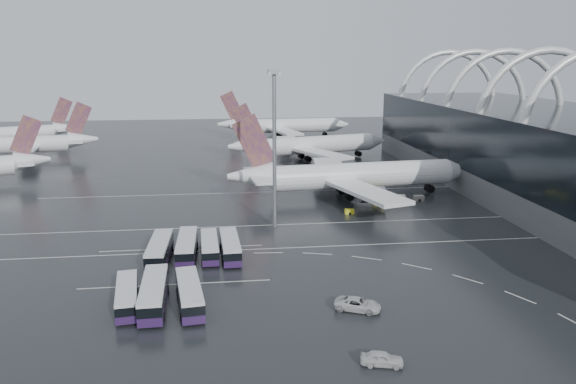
{
  "coord_description": "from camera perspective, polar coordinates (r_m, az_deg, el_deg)",
  "views": [
    {
      "loc": [
        -16.91,
        -94.32,
        32.58
      ],
      "look_at": [
        -4.02,
        10.6,
        7.0
      ],
      "focal_mm": 35.0,
      "sensor_mm": 36.0,
      "label": 1
    }
  ],
  "objects": [
    {
      "name": "gse_cart_belly_d",
      "position": [
        133.49,
        13.13,
        -0.61
      ],
      "size": [
        2.29,
        1.35,
        1.25
      ],
      "primitive_type": "cube",
      "color": "slate",
      "rests_on": "ground"
    },
    {
      "name": "gse_cart_belly_c",
      "position": [
        119.93,
        6.25,
        -1.98
      ],
      "size": [
        1.91,
        1.13,
        1.04
      ],
      "primitive_type": "cube",
      "color": "gold",
      "rests_on": "ground"
    },
    {
      "name": "bus_row_near_b",
      "position": [
        95.39,
        -10.24,
        -5.45
      ],
      "size": [
        3.27,
        13.32,
        3.27
      ],
      "rotation": [
        0.0,
        0.0,
        1.56
      ],
      "color": "#1F123A",
      "rests_on": "ground"
    },
    {
      "name": "airliner_gate_c",
      "position": [
        231.26,
        -0.64,
        6.71
      ],
      "size": [
        54.3,
        50.18,
        19.38
      ],
      "rotation": [
        0.0,
        0.0,
        0.04
      ],
      "color": "white",
      "rests_on": "ground"
    },
    {
      "name": "jet_remote_far",
      "position": [
        234.74,
        -25.24,
        5.45
      ],
      "size": [
        39.49,
        32.15,
        17.63
      ],
      "rotation": [
        0.0,
        0.0,
        3.5
      ],
      "color": "white",
      "rests_on": "ground"
    },
    {
      "name": "bus_row_far_c",
      "position": [
        77.29,
        -9.97,
        -10.13
      ],
      "size": [
        4.49,
        13.15,
        3.17
      ],
      "rotation": [
        0.0,
        0.0,
        1.7
      ],
      "color": "#1F123A",
      "rests_on": "ground"
    },
    {
      "name": "lane_marking_near",
      "position": [
        99.34,
        3.2,
        -5.56
      ],
      "size": [
        120.0,
        0.25,
        0.01
      ],
      "primitive_type": "cube",
      "color": "silver",
      "rests_on": "ground"
    },
    {
      "name": "airliner_main",
      "position": [
        132.96,
        6.3,
        1.59
      ],
      "size": [
        60.15,
        52.52,
        20.36
      ],
      "rotation": [
        0.0,
        0.0,
        0.09
      ],
      "color": "white",
      "rests_on": "ground"
    },
    {
      "name": "floodlight_mast",
      "position": [
        106.63,
        -1.4,
        6.31
      ],
      "size": [
        2.32,
        2.32,
        30.27
      ],
      "color": "gray",
      "rests_on": "ground"
    },
    {
      "name": "bus_row_far_a",
      "position": [
        78.87,
        -16.05,
        -10.07
      ],
      "size": [
        4.24,
        12.23,
        2.95
      ],
      "rotation": [
        0.0,
        0.0,
        1.7
      ],
      "color": "#1F123A",
      "rests_on": "ground"
    },
    {
      "name": "lane_marking_far",
      "position": [
        139.24,
        0.16,
        0.07
      ],
      "size": [
        120.0,
        0.25,
        0.01
      ],
      "primitive_type": "cube",
      "color": "silver",
      "rests_on": "ground"
    },
    {
      "name": "bus_row_near_d",
      "position": [
        94.55,
        -5.9,
        -5.51
      ],
      "size": [
        3.51,
        12.94,
        3.16
      ],
      "rotation": [
        0.0,
        0.0,
        1.62
      ],
      "color": "#1F123A",
      "rests_on": "ground"
    },
    {
      "name": "gse_cart_belly_e",
      "position": [
        132.74,
        9.0,
        -0.51
      ],
      "size": [
        2.2,
        1.3,
        1.2
      ],
      "primitive_type": "cube",
      "color": "gold",
      "rests_on": "ground"
    },
    {
      "name": "bus_row_near_c",
      "position": [
        95.22,
        -7.97,
        -5.49
      ],
      "size": [
        3.27,
        12.23,
        2.99
      ],
      "rotation": [
        0.0,
        0.0,
        1.61
      ],
      "color": "#1F123A",
      "rests_on": "ground"
    },
    {
      "name": "lane_marking_mid",
      "position": [
        112.47,
        1.95,
        -3.24
      ],
      "size": [
        120.0,
        0.25,
        0.01
      ],
      "primitive_type": "cube",
      "color": "silver",
      "rests_on": "ground"
    },
    {
      "name": "bus_bay_line_north",
      "position": [
        100.04,
        -10.73,
        -5.65
      ],
      "size": [
        28.0,
        0.25,
        0.01
      ],
      "primitive_type": "cube",
      "color": "silver",
      "rests_on": "ground"
    },
    {
      "name": "gse_cart_belly_b",
      "position": [
        132.93,
        11.3,
        -0.57
      ],
      "size": [
        2.34,
        1.38,
        1.28
      ],
      "primitive_type": "cube",
      "color": "slate",
      "rests_on": "ground"
    },
    {
      "name": "gse_cart_belly_a",
      "position": [
        128.42,
        9.16,
        -0.98
      ],
      "size": [
        2.3,
        1.36,
        1.25
      ],
      "primitive_type": "cube",
      "color": "gold",
      "rests_on": "ground"
    },
    {
      "name": "bus_row_far_b",
      "position": [
        78.0,
        -13.49,
        -9.98
      ],
      "size": [
        3.64,
        13.9,
        3.4
      ],
      "rotation": [
        0.0,
        0.0,
        1.6
      ],
      "color": "#1F123A",
      "rests_on": "ground"
    },
    {
      "name": "van_curve_b",
      "position": [
        64.06,
        9.52,
        -16.35
      ],
      "size": [
        4.96,
        2.95,
        1.58
      ],
      "primitive_type": "imported",
      "rotation": [
        0.0,
        0.0,
        1.32
      ],
      "color": "silver",
      "rests_on": "ground"
    },
    {
      "name": "jet_remote_mid",
      "position": [
        201.51,
        -24.43,
        4.44
      ],
      "size": [
        42.09,
        34.02,
        18.32
      ],
      "rotation": [
        0.0,
        0.0,
        3.3
      ],
      "color": "white",
      "rests_on": "ground"
    },
    {
      "name": "ground",
      "position": [
        101.21,
        3.0,
        -5.19
      ],
      "size": [
        420.0,
        420.0,
        0.0
      ],
      "primitive_type": "plane",
      "color": "black",
      "rests_on": "ground"
    },
    {
      "name": "terminal",
      "position": [
        140.21,
        27.19,
        3.19
      ],
      "size": [
        42.0,
        160.0,
        34.9
      ],
      "color": "#505254",
      "rests_on": "ground"
    },
    {
      "name": "bus_bay_line_south",
      "position": [
        85.12,
        -11.39,
        -9.18
      ],
      "size": [
        28.0,
        0.25,
        0.01
      ],
      "primitive_type": "cube",
      "color": "silver",
      "rests_on": "ground"
    },
    {
      "name": "airliner_gate_b",
      "position": [
        180.32,
        1.98,
        4.72
      ],
      "size": [
        54.13,
        47.95,
        18.98
      ],
      "rotation": [
        0.0,
        0.0,
        0.25
      ],
      "color": "white",
      "rests_on": "ground"
    },
    {
      "name": "van_curve_a",
      "position": [
        75.82,
        7.1,
        -11.25
      ],
      "size": [
        6.72,
        5.01,
        1.7
      ],
      "primitive_type": "imported",
      "rotation": [
        0.0,
        0.0,
        1.16
      ],
      "color": "silver",
      "rests_on": "ground"
    },
    {
      "name": "bus_row_near_a",
      "position": [
        94.38,
        -12.92,
        -5.76
      ],
      "size": [
        3.57,
        13.78,
        3.37
      ],
      "rotation": [
        0.0,
        0.0,
        1.54
      ],
      "color": "#1F123A",
      "rests_on": "ground"
    }
  ]
}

